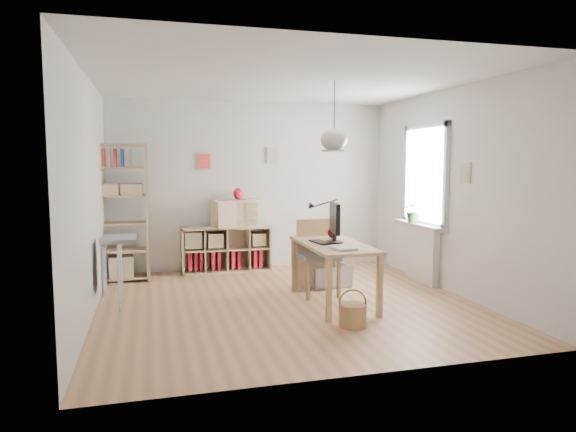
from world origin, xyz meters
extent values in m
plane|color=tan|center=(0.00, 0.00, 0.00)|extent=(4.50, 4.50, 0.00)
plane|color=white|center=(0.00, 2.25, 1.35)|extent=(4.50, 0.00, 4.50)
plane|color=white|center=(0.00, -2.25, 1.35)|extent=(4.50, 0.00, 4.50)
plane|color=white|center=(-2.25, 0.00, 1.35)|extent=(0.00, 4.50, 4.50)
plane|color=white|center=(2.25, 0.00, 1.35)|extent=(0.00, 4.50, 4.50)
plane|color=silver|center=(0.00, 0.00, 2.70)|extent=(4.50, 4.50, 0.00)
cylinder|color=black|center=(0.55, -0.15, 2.36)|extent=(0.01, 0.01, 0.68)
ellipsoid|color=silver|center=(0.55, -0.15, 2.00)|extent=(0.32, 0.32, 0.27)
cube|color=white|center=(2.23, 0.60, 1.55)|extent=(0.03, 1.00, 1.30)
cube|color=silver|center=(2.21, 0.06, 1.55)|extent=(0.06, 0.08, 1.46)
cube|color=silver|center=(2.21, 1.14, 1.55)|extent=(0.06, 0.08, 1.46)
cube|color=silver|center=(2.21, 0.60, 2.24)|extent=(0.06, 1.16, 0.08)
cube|color=silver|center=(2.21, 0.60, 0.86)|extent=(0.06, 1.16, 0.08)
cube|color=silver|center=(2.19, 0.60, 0.40)|extent=(0.10, 0.80, 0.80)
cube|color=silver|center=(2.14, 0.60, 0.83)|extent=(0.22, 1.20, 0.06)
cube|color=tan|center=(0.55, -0.15, 0.73)|extent=(0.70, 1.50, 0.04)
cube|color=tan|center=(0.25, -0.85, 0.35)|extent=(0.06, 0.06, 0.71)
cube|color=tan|center=(0.25, 0.55, 0.35)|extent=(0.06, 0.06, 0.71)
cube|color=tan|center=(0.85, -0.85, 0.35)|extent=(0.06, 0.06, 0.71)
cube|color=tan|center=(0.85, 0.55, 0.35)|extent=(0.06, 0.06, 0.71)
cube|color=#D4B28B|center=(-0.45, 2.04, 0.01)|extent=(1.40, 0.38, 0.03)
cube|color=#D4B28B|center=(-0.45, 2.04, 0.70)|extent=(1.40, 0.38, 0.03)
cube|color=#D4B28B|center=(-1.14, 2.04, 0.36)|extent=(0.03, 0.38, 0.72)
cube|color=#D4B28B|center=(0.23, 2.04, 0.36)|extent=(0.03, 0.38, 0.72)
cube|color=#D4B28B|center=(-0.45, 2.22, 0.36)|extent=(1.40, 0.02, 0.72)
cube|color=maroon|center=(-1.03, 2.06, 0.19)|extent=(0.06, 0.26, 0.30)
cube|color=maroon|center=(-0.94, 2.06, 0.19)|extent=(0.05, 0.26, 0.30)
cube|color=maroon|center=(-0.86, 2.06, 0.19)|extent=(0.05, 0.26, 0.30)
cube|color=maroon|center=(-0.67, 2.06, 0.19)|extent=(0.05, 0.26, 0.30)
cube|color=maroon|center=(-0.58, 2.06, 0.19)|extent=(0.05, 0.26, 0.30)
cube|color=maroon|center=(-0.35, 2.06, 0.19)|extent=(0.06, 0.26, 0.30)
cube|color=maroon|center=(-0.26, 2.06, 0.19)|extent=(0.06, 0.26, 0.30)
cube|color=maroon|center=(0.00, 2.06, 0.19)|extent=(0.06, 0.26, 0.30)
cube|color=maroon|center=(0.09, 2.06, 0.19)|extent=(0.05, 0.26, 0.30)
cube|color=tan|center=(-2.41, 1.80, 1.00)|extent=(0.04, 0.38, 2.00)
cube|color=tan|center=(-1.65, 1.80, 1.00)|extent=(0.04, 0.38, 2.00)
cube|color=tan|center=(-2.03, 1.80, 0.05)|extent=(0.76, 0.38, 0.03)
cube|color=tan|center=(-2.03, 1.80, 0.45)|extent=(0.76, 0.38, 0.03)
cube|color=tan|center=(-2.03, 1.80, 0.85)|extent=(0.76, 0.38, 0.03)
cube|color=tan|center=(-2.03, 1.80, 1.25)|extent=(0.76, 0.38, 0.03)
cube|color=tan|center=(-2.03, 1.80, 1.65)|extent=(0.76, 0.38, 0.03)
cube|color=tan|center=(-2.03, 1.80, 1.98)|extent=(0.76, 0.38, 0.03)
cube|color=navy|center=(-2.31, 1.80, 1.79)|extent=(0.04, 0.18, 0.26)
cube|color=#9E3522|center=(-2.23, 1.80, 1.79)|extent=(0.04, 0.18, 0.26)
cube|color=#BFB392|center=(-2.15, 1.80, 1.79)|extent=(0.04, 0.18, 0.26)
cube|color=maroon|center=(-2.07, 1.80, 1.79)|extent=(0.04, 0.18, 0.26)
cube|color=navy|center=(-1.97, 1.80, 1.79)|extent=(0.04, 0.18, 0.26)
cube|color=#BFB392|center=(-1.87, 1.80, 1.79)|extent=(0.04, 0.18, 0.26)
cube|color=gray|center=(-1.97, 0.35, 0.83)|extent=(0.40, 0.55, 0.04)
cylinder|color=silver|center=(-1.97, 0.13, 0.41)|extent=(0.03, 0.03, 0.82)
cylinder|color=silver|center=(-1.97, 0.57, 0.41)|extent=(0.03, 0.03, 0.82)
cube|color=gray|center=(-2.15, 0.35, 0.50)|extent=(0.02, 0.50, 0.62)
cube|color=gray|center=(0.51, 0.27, 0.51)|extent=(0.48, 0.48, 0.07)
cube|color=tan|center=(0.30, 0.07, 0.24)|extent=(0.04, 0.04, 0.48)
cube|color=tan|center=(0.30, 0.48, 0.24)|extent=(0.04, 0.04, 0.48)
cube|color=tan|center=(0.71, 0.06, 0.24)|extent=(0.04, 0.04, 0.48)
cube|color=tan|center=(0.71, 0.47, 0.24)|extent=(0.04, 0.04, 0.48)
cube|color=tan|center=(0.51, 0.49, 0.76)|extent=(0.48, 0.04, 0.43)
cylinder|color=olive|center=(0.44, -1.06, 0.12)|extent=(0.29, 0.29, 0.24)
torus|color=olive|center=(0.44, -1.06, 0.26)|extent=(0.29, 0.09, 0.30)
cube|color=silver|center=(0.78, 0.69, 0.01)|extent=(0.62, 0.47, 0.02)
cube|color=silver|center=(0.50, 0.66, 0.15)|extent=(0.07, 0.40, 0.30)
cube|color=silver|center=(1.06, 0.73, 0.15)|extent=(0.07, 0.40, 0.30)
cube|color=silver|center=(0.80, 0.50, 0.15)|extent=(0.58, 0.09, 0.30)
cube|color=silver|center=(0.75, 0.88, 0.15)|extent=(0.58, 0.09, 0.30)
cube|color=silver|center=(0.73, 1.05, 0.43)|extent=(0.60, 0.26, 0.37)
sphere|color=#FDF61C|center=(0.65, 0.61, 0.22)|extent=(0.13, 0.13, 0.13)
sphere|color=#1C80C5|center=(0.87, 0.75, 0.22)|extent=(0.13, 0.13, 0.13)
sphere|color=orange|center=(0.76, 0.67, 0.22)|extent=(0.13, 0.13, 0.13)
sphere|color=#3D832F|center=(0.95, 0.63, 0.22)|extent=(0.13, 0.13, 0.13)
cylinder|color=black|center=(0.58, -0.13, 0.76)|extent=(0.23, 0.23, 0.02)
cylinder|color=black|center=(0.58, -0.13, 0.82)|extent=(0.05, 0.05, 0.10)
cube|color=black|center=(0.58, -0.13, 1.06)|extent=(0.17, 0.56, 0.37)
cube|color=black|center=(0.40, -0.09, 0.76)|extent=(0.18, 0.38, 0.02)
cylinder|color=black|center=(0.82, 0.52, 0.77)|extent=(0.06, 0.06, 0.04)
cylinder|color=black|center=(0.82, 0.52, 0.98)|extent=(0.02, 0.02, 0.41)
cone|color=black|center=(0.47, 0.43, 1.16)|extent=(0.10, 0.07, 0.10)
sphere|color=#470917|center=(0.69, 0.24, 0.82)|extent=(0.14, 0.14, 0.14)
cube|color=silver|center=(0.50, -0.62, 0.76)|extent=(0.27, 0.31, 0.03)
cube|color=#D4B28B|center=(-0.29, 2.04, 0.93)|extent=(0.80, 0.52, 0.42)
ellipsoid|color=#9E0D15|center=(-0.25, 2.04, 1.24)|extent=(0.16, 0.16, 0.19)
imported|color=#325D23|center=(2.12, 0.72, 1.04)|extent=(0.36, 0.32, 0.35)
camera|label=1|loc=(-1.59, -5.99, 1.73)|focal=32.00mm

